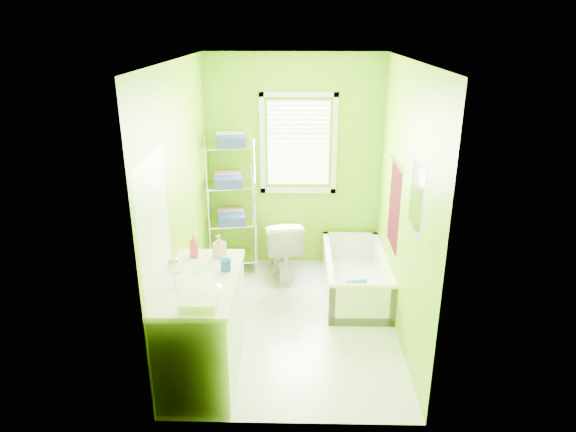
{
  "coord_description": "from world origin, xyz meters",
  "views": [
    {
      "loc": [
        0.06,
        -4.59,
        2.9
      ],
      "look_at": [
        -0.05,
        0.25,
        1.07
      ],
      "focal_mm": 32.0,
      "sensor_mm": 36.0,
      "label": 1
    }
  ],
  "objects_px": {
    "vanity": "(203,324)",
    "bathtub": "(355,281)",
    "wire_shelf_unit": "(232,190)",
    "toilet": "(281,247)"
  },
  "relations": [
    {
      "from": "bathtub",
      "to": "wire_shelf_unit",
      "type": "bearing_deg",
      "value": 158.02
    },
    {
      "from": "wire_shelf_unit",
      "to": "vanity",
      "type": "bearing_deg",
      "value": -90.51
    },
    {
      "from": "bathtub",
      "to": "wire_shelf_unit",
      "type": "xyz_separation_m",
      "value": [
        -1.44,
        0.58,
        0.89
      ]
    },
    {
      "from": "toilet",
      "to": "wire_shelf_unit",
      "type": "bearing_deg",
      "value": -27.32
    },
    {
      "from": "wire_shelf_unit",
      "to": "bathtub",
      "type": "bearing_deg",
      "value": -21.98
    },
    {
      "from": "bathtub",
      "to": "wire_shelf_unit",
      "type": "height_order",
      "value": "wire_shelf_unit"
    },
    {
      "from": "toilet",
      "to": "wire_shelf_unit",
      "type": "height_order",
      "value": "wire_shelf_unit"
    },
    {
      "from": "vanity",
      "to": "bathtub",
      "type": "bearing_deg",
      "value": 44.36
    },
    {
      "from": "toilet",
      "to": "vanity",
      "type": "height_order",
      "value": "vanity"
    },
    {
      "from": "vanity",
      "to": "wire_shelf_unit",
      "type": "relative_size",
      "value": 0.71
    }
  ]
}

